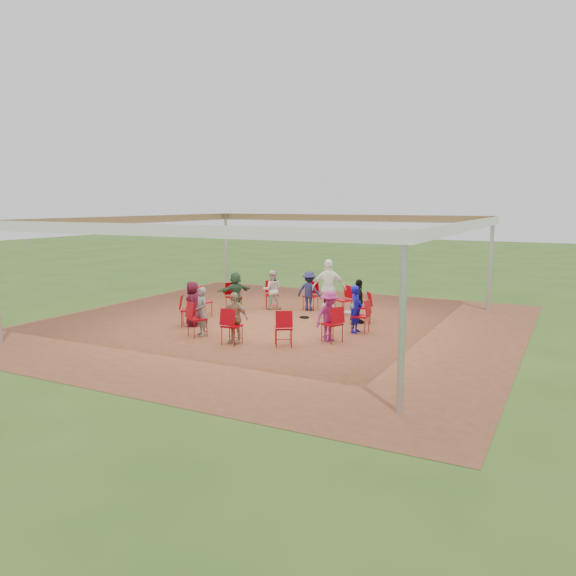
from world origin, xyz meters
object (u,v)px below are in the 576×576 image
at_px(person_seated_7, 234,318).
at_px(person_seated_8, 329,316).
at_px(chair_3, 311,296).
at_px(person_seated_0, 356,309).
at_px(chair_0, 360,316).
at_px(standing_person, 329,288).
at_px(chair_9, 232,326).
at_px(person_seated_2, 309,291).
at_px(chair_7, 189,310).
at_px(chair_6, 203,302).
at_px(person_seated_1, 359,301).
at_px(cable_coil, 304,317).
at_px(laptop, 350,310).
at_px(person_seated_3, 272,290).
at_px(person_seated_6, 201,312).
at_px(chair_8, 197,319).
at_px(person_seated_4, 236,292).
at_px(chair_4, 272,295).
at_px(chair_2, 343,300).
at_px(chair_10, 283,328).
at_px(chair_1, 363,308).
at_px(chair_11, 332,324).
at_px(chair_5, 234,297).
at_px(person_seated_5, 193,304).

height_order(person_seated_7, person_seated_8, same).
height_order(chair_3, person_seated_0, person_seated_0).
relative_size(chair_0, standing_person, 0.52).
height_order(chair_9, person_seated_2, person_seated_2).
bearing_deg(chair_0, person_seated_8, 159.66).
relative_size(chair_7, person_seated_7, 0.72).
xyz_separation_m(chair_6, person_seated_1, (4.43, 1.34, 0.19)).
bearing_deg(cable_coil, laptop, -30.43).
bearing_deg(person_seated_3, standing_person, 138.27).
xyz_separation_m(chair_6, cable_coil, (2.76, 1.28, -0.43)).
bearing_deg(person_seated_8, person_seated_6, 135.00).
distance_m(chair_8, person_seated_4, 3.40).
height_order(chair_8, person_seated_4, person_seated_4).
relative_size(chair_9, person_seated_1, 0.72).
relative_size(chair_6, chair_8, 1.00).
bearing_deg(chair_4, laptop, 117.99).
bearing_deg(person_seated_3, person_seated_4, 15.00).
bearing_deg(person_seated_7, chair_2, 74.62).
bearing_deg(chair_8, person_seated_8, 46.43).
bearing_deg(person_seated_8, person_seated_4, 90.00).
xyz_separation_m(chair_2, chair_6, (-3.60, -2.27, 0.00)).
height_order(chair_10, person_seated_8, person_seated_8).
relative_size(chair_1, cable_coil, 2.31).
distance_m(chair_0, laptop, 0.32).
relative_size(chair_0, person_seated_2, 0.72).
relative_size(chair_3, person_seated_2, 0.72).
relative_size(chair_11, person_seated_2, 0.72).
distance_m(chair_0, chair_5, 4.75).
bearing_deg(person_seated_5, person_seated_8, 60.00).
bearing_deg(chair_3, standing_person, 137.68).
bearing_deg(chair_1, chair_10, 135.00).
relative_size(chair_0, chair_4, 1.00).
distance_m(chair_8, standing_person, 4.33).
distance_m(chair_9, chair_11, 2.46).
xyz_separation_m(chair_3, chair_8, (-1.05, -4.63, 0.00)).
xyz_separation_m(person_seated_6, standing_person, (1.99, 3.69, 0.24)).
bearing_deg(chair_7, chair_3, 120.00).
bearing_deg(person_seated_6, chair_1, 74.62).
distance_m(chair_0, chair_11, 1.27).
distance_m(chair_2, person_seated_5, 4.64).
height_order(person_seated_0, person_seated_2, same).
height_order(chair_6, person_seated_4, person_seated_4).
distance_m(chair_10, person_seated_6, 2.41).
relative_size(person_seated_3, person_seated_6, 1.00).
xyz_separation_m(chair_4, person_seated_8, (3.38, -3.17, 0.19)).
distance_m(chair_4, person_seated_6, 4.16).
distance_m(chair_2, person_seated_6, 4.80).
xyz_separation_m(chair_5, person_seated_7, (2.26, -3.48, 0.19)).
relative_size(chair_6, person_seated_4, 0.72).
xyz_separation_m(chair_0, person_seated_7, (-2.37, -2.43, 0.19)).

